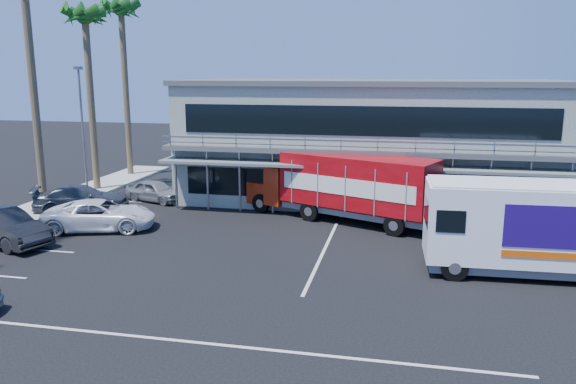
# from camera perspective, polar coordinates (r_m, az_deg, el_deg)

# --- Properties ---
(ground) EXTENTS (120.00, 120.00, 0.00)m
(ground) POSITION_cam_1_polar(r_m,az_deg,el_deg) (22.40, -2.69, -8.25)
(ground) COLOR black
(ground) RESTS_ON ground
(building) EXTENTS (22.40, 12.00, 7.30)m
(building) POSITION_cam_1_polar(r_m,az_deg,el_deg) (35.57, 8.05, 5.34)
(building) COLOR gray
(building) RESTS_ON ground
(curb_strip) EXTENTS (3.00, 32.00, 0.16)m
(curb_strip) POSITION_cam_1_polar(r_m,az_deg,el_deg) (34.13, -25.14, -2.10)
(curb_strip) COLOR #A5A399
(curb_strip) RESTS_ON ground
(palm_e) EXTENTS (2.80, 2.80, 12.25)m
(palm_e) POSITION_cam_1_polar(r_m,az_deg,el_deg) (38.96, -19.88, 15.54)
(palm_e) COLOR brown
(palm_e) RESTS_ON ground
(palm_f) EXTENTS (2.80, 2.80, 13.25)m
(palm_f) POSITION_cam_1_polar(r_m,az_deg,el_deg) (44.01, -16.56, 16.46)
(palm_f) COLOR brown
(palm_f) RESTS_ON ground
(light_pole_far) EXTENTS (0.50, 0.25, 8.09)m
(light_pole_far) POSITION_cam_1_polar(r_m,az_deg,el_deg) (37.05, -20.15, 6.31)
(light_pole_far) COLOR gray
(light_pole_far) RESTS_ON ground
(red_truck) EXTENTS (10.68, 6.37, 3.56)m
(red_truck) POSITION_cam_1_polar(r_m,az_deg,el_deg) (29.71, 5.82, 0.75)
(red_truck) COLOR #98230C
(red_truck) RESTS_ON ground
(white_van) EXTENTS (7.56, 2.84, 3.65)m
(white_van) POSITION_cam_1_polar(r_m,az_deg,el_deg) (23.54, 22.91, -3.26)
(white_van) COLOR white
(white_van) RESTS_ON ground
(parked_car_b) EXTENTS (5.27, 3.23, 1.64)m
(parked_car_b) POSITION_cam_1_polar(r_m,az_deg,el_deg) (28.80, -26.95, -3.23)
(parked_car_b) COLOR black
(parked_car_b) RESTS_ON ground
(parked_car_c) EXTENTS (5.90, 3.93, 1.50)m
(parked_car_c) POSITION_cam_1_polar(r_m,az_deg,el_deg) (29.67, -18.56, -2.24)
(parked_car_c) COLOR white
(parked_car_c) RESTS_ON ground
(parked_car_d) EXTENTS (5.60, 4.11, 1.51)m
(parked_car_d) POSITION_cam_1_polar(r_m,az_deg,el_deg) (33.86, -20.25, -0.62)
(parked_car_d) COLOR #313841
(parked_car_d) RESTS_ON ground
(parked_car_e) EXTENTS (4.14, 2.63, 1.31)m
(parked_car_e) POSITION_cam_1_polar(r_m,az_deg,el_deg) (35.20, -13.35, 0.11)
(parked_car_e) COLOR gray
(parked_car_e) RESTS_ON ground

